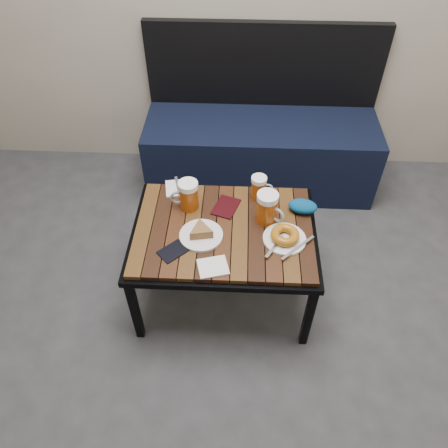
{
  "coord_description": "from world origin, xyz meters",
  "views": [
    {
      "loc": [
        -0.12,
        -0.51,
        1.9
      ],
      "look_at": [
        -0.18,
        0.84,
        0.5
      ],
      "focal_mm": 35.0,
      "sensor_mm": 36.0,
      "label": 1
    }
  ],
  "objects_px": {
    "cafe_table": "(224,235)",
    "knit_pouch": "(303,206)",
    "passport_burgundy": "(226,207)",
    "bench": "(260,145)",
    "beer_mug_right": "(267,208)",
    "beer_mug_centre": "(259,187)",
    "passport_navy": "(173,251)",
    "plate_pie": "(201,233)",
    "beer_mug_left": "(188,195)",
    "plate_bagel": "(285,237)"
  },
  "relations": [
    {
      "from": "plate_pie",
      "to": "plate_bagel",
      "type": "relative_size",
      "value": 0.86
    },
    {
      "from": "beer_mug_left",
      "to": "beer_mug_right",
      "type": "relative_size",
      "value": 0.95
    },
    {
      "from": "passport_navy",
      "to": "knit_pouch",
      "type": "distance_m",
      "value": 0.64
    },
    {
      "from": "cafe_table",
      "to": "beer_mug_right",
      "type": "height_order",
      "value": "beer_mug_right"
    },
    {
      "from": "cafe_table",
      "to": "beer_mug_left",
      "type": "height_order",
      "value": "beer_mug_left"
    },
    {
      "from": "bench",
      "to": "passport_burgundy",
      "type": "height_order",
      "value": "bench"
    },
    {
      "from": "beer_mug_right",
      "to": "plate_bagel",
      "type": "distance_m",
      "value": 0.15
    },
    {
      "from": "passport_burgundy",
      "to": "knit_pouch",
      "type": "xyz_separation_m",
      "value": [
        0.36,
        -0.01,
        0.03
      ]
    },
    {
      "from": "cafe_table",
      "to": "beer_mug_left",
      "type": "xyz_separation_m",
      "value": [
        -0.17,
        0.13,
        0.12
      ]
    },
    {
      "from": "beer_mug_centre",
      "to": "beer_mug_right",
      "type": "distance_m",
      "value": 0.16
    },
    {
      "from": "beer_mug_left",
      "to": "beer_mug_centre",
      "type": "xyz_separation_m",
      "value": [
        0.33,
        0.09,
        -0.01
      ]
    },
    {
      "from": "bench",
      "to": "plate_pie",
      "type": "height_order",
      "value": "bench"
    },
    {
      "from": "beer_mug_centre",
      "to": "plate_bagel",
      "type": "xyz_separation_m",
      "value": [
        0.11,
        -0.28,
        -0.04
      ]
    },
    {
      "from": "plate_pie",
      "to": "knit_pouch",
      "type": "bearing_deg",
      "value": 21.81
    },
    {
      "from": "bench",
      "to": "beer_mug_left",
      "type": "height_order",
      "value": "bench"
    },
    {
      "from": "beer_mug_right",
      "to": "plate_pie",
      "type": "distance_m",
      "value": 0.32
    },
    {
      "from": "beer_mug_left",
      "to": "passport_burgundy",
      "type": "xyz_separation_m",
      "value": [
        0.17,
        0.0,
        -0.07
      ]
    },
    {
      "from": "beer_mug_centre",
      "to": "plate_pie",
      "type": "distance_m",
      "value": 0.38
    },
    {
      "from": "cafe_table",
      "to": "passport_navy",
      "type": "distance_m",
      "value": 0.26
    },
    {
      "from": "passport_navy",
      "to": "plate_pie",
      "type": "bearing_deg",
      "value": 86.74
    },
    {
      "from": "cafe_table",
      "to": "beer_mug_right",
      "type": "relative_size",
      "value": 5.44
    },
    {
      "from": "beer_mug_right",
      "to": "knit_pouch",
      "type": "height_order",
      "value": "beer_mug_right"
    },
    {
      "from": "passport_burgundy",
      "to": "cafe_table",
      "type": "bearing_deg",
      "value": -72.01
    },
    {
      "from": "passport_burgundy",
      "to": "beer_mug_right",
      "type": "bearing_deg",
      "value": -2.55
    },
    {
      "from": "beer_mug_centre",
      "to": "plate_pie",
      "type": "bearing_deg",
      "value": -136.58
    },
    {
      "from": "plate_pie",
      "to": "knit_pouch",
      "type": "relative_size",
      "value": 1.44
    },
    {
      "from": "bench",
      "to": "cafe_table",
      "type": "bearing_deg",
      "value": -101.42
    },
    {
      "from": "cafe_table",
      "to": "knit_pouch",
      "type": "relative_size",
      "value": 6.28
    },
    {
      "from": "passport_navy",
      "to": "passport_burgundy",
      "type": "xyz_separation_m",
      "value": [
        0.21,
        0.29,
        0.0
      ]
    },
    {
      "from": "cafe_table",
      "to": "beer_mug_right",
      "type": "xyz_separation_m",
      "value": [
        0.19,
        0.06,
        0.12
      ]
    },
    {
      "from": "bench",
      "to": "cafe_table",
      "type": "distance_m",
      "value": 0.95
    },
    {
      "from": "beer_mug_right",
      "to": "passport_navy",
      "type": "xyz_separation_m",
      "value": [
        -0.4,
        -0.21,
        -0.07
      ]
    },
    {
      "from": "plate_bagel",
      "to": "passport_navy",
      "type": "bearing_deg",
      "value": -169.45
    },
    {
      "from": "passport_burgundy",
      "to": "bench",
      "type": "bearing_deg",
      "value": 95.94
    },
    {
      "from": "plate_pie",
      "to": "bench",
      "type": "bearing_deg",
      "value": 73.71
    },
    {
      "from": "knit_pouch",
      "to": "beer_mug_right",
      "type": "bearing_deg",
      "value": -158.15
    },
    {
      "from": "beer_mug_left",
      "to": "passport_burgundy",
      "type": "relative_size",
      "value": 1.03
    },
    {
      "from": "beer_mug_left",
      "to": "plate_bagel",
      "type": "xyz_separation_m",
      "value": [
        0.44,
        -0.19,
        -0.05
      ]
    },
    {
      "from": "beer_mug_left",
      "to": "beer_mug_right",
      "type": "height_order",
      "value": "beer_mug_right"
    },
    {
      "from": "passport_navy",
      "to": "passport_burgundy",
      "type": "height_order",
      "value": "passport_burgundy"
    },
    {
      "from": "plate_bagel",
      "to": "passport_burgundy",
      "type": "relative_size",
      "value": 1.59
    },
    {
      "from": "passport_burgundy",
      "to": "knit_pouch",
      "type": "bearing_deg",
      "value": 17.98
    },
    {
      "from": "plate_bagel",
      "to": "knit_pouch",
      "type": "xyz_separation_m",
      "value": [
        0.09,
        0.19,
        0.01
      ]
    },
    {
      "from": "knit_pouch",
      "to": "plate_pie",
      "type": "bearing_deg",
      "value": -158.19
    },
    {
      "from": "beer_mug_centre",
      "to": "passport_burgundy",
      "type": "xyz_separation_m",
      "value": [
        -0.15,
        -0.08,
        -0.06
      ]
    },
    {
      "from": "bench",
      "to": "beer_mug_right",
      "type": "distance_m",
      "value": 0.9
    },
    {
      "from": "bench",
      "to": "cafe_table",
      "type": "height_order",
      "value": "bench"
    },
    {
      "from": "plate_pie",
      "to": "passport_navy",
      "type": "distance_m",
      "value": 0.15
    },
    {
      "from": "cafe_table",
      "to": "beer_mug_centre",
      "type": "bearing_deg",
      "value": 54.68
    },
    {
      "from": "cafe_table",
      "to": "beer_mug_centre",
      "type": "xyz_separation_m",
      "value": [
        0.16,
        0.22,
        0.1
      ]
    }
  ]
}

